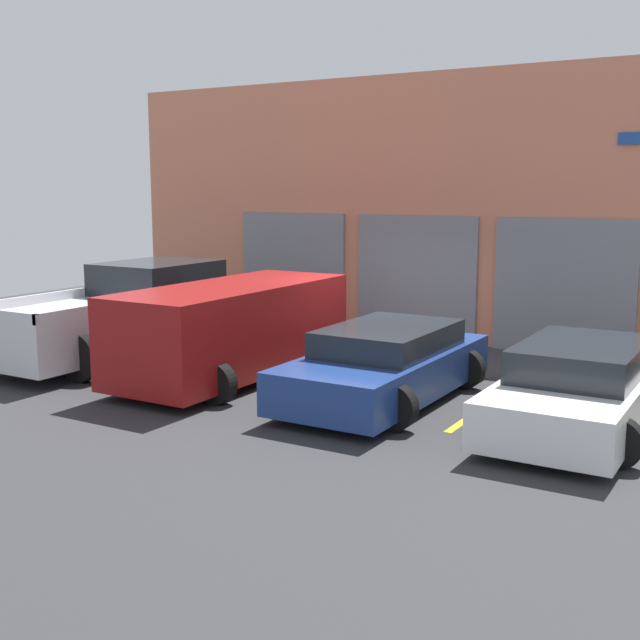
{
  "coord_description": "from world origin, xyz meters",
  "views": [
    {
      "loc": [
        6.94,
        -13.23,
        3.37
      ],
      "look_at": [
        0.0,
        -1.52,
        1.1
      ],
      "focal_mm": 45.0,
      "sensor_mm": 36.0,
      "label": 1
    }
  ],
  "objects_px": {
    "pickup_truck": "(120,314)",
    "van_right": "(386,364)",
    "sedan_white": "(579,388)",
    "sedan_side": "(233,328)"
  },
  "relations": [
    {
      "from": "sedan_side",
      "to": "pickup_truck",
      "type": "bearing_deg",
      "value": 174.44
    },
    {
      "from": "sedan_side",
      "to": "van_right",
      "type": "distance_m",
      "value": 3.02
    },
    {
      "from": "sedan_side",
      "to": "van_right",
      "type": "xyz_separation_m",
      "value": [
        3.01,
        0.02,
        -0.32
      ]
    },
    {
      "from": "pickup_truck",
      "to": "sedan_side",
      "type": "height_order",
      "value": "pickup_truck"
    },
    {
      "from": "pickup_truck",
      "to": "sedan_white",
      "type": "xyz_separation_m",
      "value": [
        9.02,
        -0.27,
        -0.28
      ]
    },
    {
      "from": "sedan_white",
      "to": "van_right",
      "type": "relative_size",
      "value": 0.98
    },
    {
      "from": "pickup_truck",
      "to": "van_right",
      "type": "relative_size",
      "value": 1.16
    },
    {
      "from": "pickup_truck",
      "to": "van_right",
      "type": "bearing_deg",
      "value": -2.6
    },
    {
      "from": "pickup_truck",
      "to": "sedan_white",
      "type": "distance_m",
      "value": 9.03
    },
    {
      "from": "pickup_truck",
      "to": "sedan_side",
      "type": "xyz_separation_m",
      "value": [
        3.01,
        -0.29,
        0.04
      ]
    }
  ]
}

